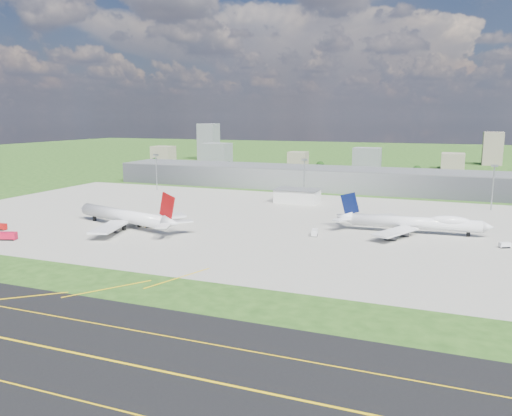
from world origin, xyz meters
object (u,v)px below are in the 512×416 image
(tug_yellow, at_px, (149,226))
(airliner_blue_quad, at_px, (415,223))
(van_white_near, at_px, (315,233))
(van_white_far, at_px, (505,245))
(crash_tender, at_px, (0,227))
(airliner_red_twin, at_px, (127,217))
(fire_truck, at_px, (7,236))

(tug_yellow, bearing_deg, airliner_blue_quad, -17.83)
(airliner_blue_quad, bearing_deg, van_white_near, -157.00)
(van_white_far, bearing_deg, van_white_near, 158.75)
(airliner_blue_quad, distance_m, van_white_far, 38.51)
(crash_tender, distance_m, tug_yellow, 68.58)
(crash_tender, height_order, tug_yellow, crash_tender)
(airliner_red_twin, bearing_deg, van_white_far, -155.93)
(crash_tender, bearing_deg, van_white_near, 14.33)
(airliner_red_twin, bearing_deg, van_white_near, -153.73)
(van_white_far, bearing_deg, airliner_red_twin, 161.29)
(tug_yellow, relative_size, van_white_near, 0.72)
(fire_truck, xyz_separation_m, crash_tender, (-18.91, 13.54, -0.19))
(airliner_red_twin, relative_size, airliner_blue_quad, 1.03)
(tug_yellow, distance_m, van_white_far, 156.56)
(fire_truck, distance_m, van_white_near, 133.32)
(fire_truck, relative_size, van_white_near, 1.38)
(fire_truck, relative_size, crash_tender, 1.40)
(airliner_red_twin, bearing_deg, fire_truck, 65.32)
(airliner_red_twin, height_order, airliner_blue_quad, airliner_red_twin)
(airliner_blue_quad, bearing_deg, airliner_red_twin, -168.11)
(fire_truck, xyz_separation_m, tug_yellow, (43.06, 42.92, -0.77))
(van_white_near, relative_size, van_white_far, 1.26)
(airliner_red_twin, xyz_separation_m, van_white_far, (164.81, 23.40, -4.09))
(fire_truck, bearing_deg, airliner_blue_quad, 6.85)
(crash_tender, height_order, van_white_far, crash_tender)
(van_white_far, bearing_deg, tug_yellow, 160.39)
(airliner_blue_quad, relative_size, van_white_far, 14.14)
(van_white_far, bearing_deg, crash_tender, 165.90)
(airliner_blue_quad, xyz_separation_m, tug_yellow, (-119.50, -33.17, -3.98))
(airliner_blue_quad, height_order, tug_yellow, airliner_blue_quad)
(airliner_blue_quad, height_order, van_white_near, airliner_blue_quad)
(airliner_blue_quad, relative_size, van_white_near, 11.27)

